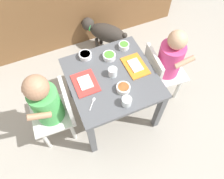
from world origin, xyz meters
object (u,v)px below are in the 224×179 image
seated_child_left (47,103)px  veggie_bowl_far (123,88)px  water_cup_left (113,72)px  cereal_bowl_right_side (124,46)px  cereal_bowl_left_side (85,55)px  veggie_bowl_near (109,56)px  spoon_by_left_tray (93,103)px  dining_table (112,83)px  water_cup_right (127,102)px  dog (105,32)px  food_tray_right (135,66)px  seated_child_right (169,60)px  food_tray_left (85,83)px

seated_child_left → veggie_bowl_far: 0.50m
water_cup_left → cereal_bowl_right_side: water_cup_left is taller
veggie_bowl_far → cereal_bowl_left_side: (-0.13, 0.36, -0.00)m
veggie_bowl_near → spoon_by_left_tray: 0.38m
dining_table → seated_child_left: seated_child_left is taller
seated_child_left → spoon_by_left_tray: (0.27, -0.12, 0.02)m
water_cup_right → spoon_by_left_tray: bearing=155.3°
dog → cereal_bowl_left_side: 0.61m
water_cup_left → food_tray_right: bearing=2.0°
seated_child_right → cereal_bowl_left_side: 0.61m
dining_table → water_cup_left: bearing=49.6°
seated_child_right → food_tray_right: seated_child_right is taller
seated_child_left → water_cup_right: bearing=-24.8°
food_tray_right → veggie_bowl_near: (-0.14, 0.14, 0.01)m
dog → water_cup_right: 0.97m
spoon_by_left_tray → water_cup_left: bearing=36.8°
food_tray_left → water_cup_left: 0.20m
veggie_bowl_near → food_tray_left: bearing=-148.6°
seated_child_right → veggie_bowl_far: seated_child_right is taller
dining_table → spoon_by_left_tray: size_ratio=6.92×
food_tray_left → spoon_by_left_tray: 0.16m
dog → cereal_bowl_left_side: size_ratio=4.35×
veggie_bowl_near → cereal_bowl_left_side: size_ratio=1.00×
seated_child_left → dog: size_ratio=1.81×
cereal_bowl_right_side → cereal_bowl_left_side: (-0.29, 0.03, -0.00)m
dining_table → seated_child_right: (0.46, 0.00, 0.04)m
food_tray_left → veggie_bowl_far: veggie_bowl_far is taller
dog → cereal_bowl_left_side: bearing=-126.1°
dining_table → water_cup_left: (0.01, 0.01, 0.10)m
cereal_bowl_right_side → seated_child_left: bearing=-160.7°
cereal_bowl_right_side → dog: bearing=86.4°
food_tray_right → veggie_bowl_far: (-0.16, -0.15, 0.01)m
food_tray_left → food_tray_right: (0.37, 0.00, -0.00)m
seated_child_left → spoon_by_left_tray: bearing=-25.0°
food_tray_left → spoon_by_left_tray: food_tray_left is taller
water_cup_right → cereal_bowl_right_side: (0.18, 0.44, -0.00)m
seated_child_right → cereal_bowl_left_side: seated_child_right is taller
food_tray_right → cereal_bowl_left_side: (-0.29, 0.22, 0.01)m
dining_table → water_cup_right: size_ratio=9.37×
spoon_by_left_tray → food_tray_left: bearing=87.2°
water_cup_right → spoon_by_left_tray: water_cup_right is taller
seated_child_left → cereal_bowl_left_side: seated_child_left is taller
cereal_bowl_left_side → spoon_by_left_tray: size_ratio=1.06×
dining_table → food_tray_left: (-0.19, 0.02, 0.08)m
cereal_bowl_right_side → veggie_bowl_near: 0.15m
water_cup_left → cereal_bowl_right_side: 0.26m
water_cup_left → seated_child_right: bearing=-1.2°
seated_child_left → water_cup_left: 0.47m
cereal_bowl_left_side → spoon_by_left_tray: 0.38m
seated_child_right → food_tray_right: bearing=176.8°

